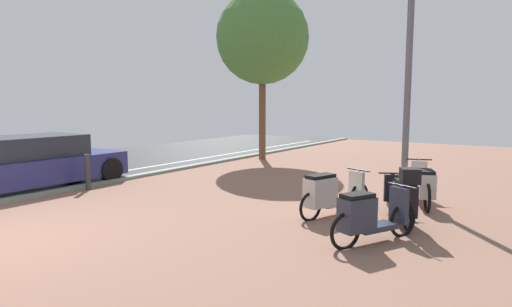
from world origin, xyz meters
TOP-DOWN VIEW (x-y plane):
  - ground at (1.43, 0.00)m, footprint 21.00×40.00m
  - scooter_near at (3.64, 4.31)m, footprint 0.80×1.80m
  - scooter_mid at (4.88, 4.53)m, footprint 1.01×1.58m
  - scooter_far at (4.76, 3.21)m, footprint 0.88×1.55m
  - scooter_extra at (4.88, 6.08)m, footprint 0.85×1.76m
  - parked_car_near at (-3.31, 2.64)m, footprint 1.92×4.31m
  - lamp_post at (4.33, 6.74)m, footprint 0.20×0.52m
  - street_tree at (-1.65, 10.25)m, footprint 3.28×3.28m
  - bollard_far at (-2.05, 3.33)m, footprint 0.12×0.12m

SIDE VIEW (x-z plane):
  - ground at x=1.43m, z-range -0.09..0.04m
  - scooter_far at x=4.76m, z-range -0.01..0.83m
  - scooter_extra at x=4.88m, z-range -0.02..0.85m
  - scooter_near at x=3.64m, z-range 0.01..0.82m
  - bollard_far at x=-2.05m, z-range 0.00..0.84m
  - scooter_mid at x=4.88m, z-range -0.06..0.98m
  - parked_car_near at x=-3.31m, z-range -0.03..1.24m
  - lamp_post at x=4.33m, z-range 0.32..5.98m
  - street_tree at x=-1.65m, z-range 1.33..7.29m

